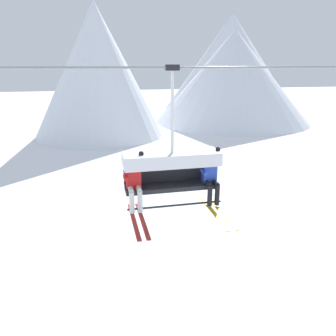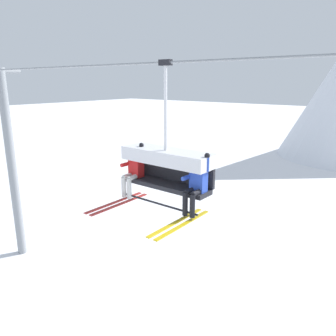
% 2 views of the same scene
% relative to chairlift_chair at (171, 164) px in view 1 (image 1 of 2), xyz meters
% --- Properties ---
extents(mountain_peak_west, '(14.42, 14.42, 14.15)m').
position_rel_chairlift_chair_xyz_m(mountain_peak_west, '(-1.02, 31.10, 1.48)').
color(mountain_peak_west, white).
rests_on(mountain_peak_west, ground_plane).
extents(mountain_peak_central, '(21.32, 21.32, 12.25)m').
position_rel_chairlift_chair_xyz_m(mountain_peak_central, '(17.30, 36.70, 0.53)').
color(mountain_peak_central, white).
rests_on(mountain_peak_central, ground_plane).
extents(mountain_peak_east, '(23.36, 23.36, 16.21)m').
position_rel_chairlift_chair_xyz_m(mountain_peak_east, '(22.82, 50.90, 2.51)').
color(mountain_peak_east, white).
rests_on(mountain_peak_east, ground_plane).
extents(lift_cable, '(20.33, 0.05, 0.05)m').
position_rel_chairlift_chair_xyz_m(lift_cable, '(0.38, -0.07, 2.10)').
color(lift_cable, gray).
extents(chairlift_chair, '(2.19, 0.74, 3.03)m').
position_rel_chairlift_chair_xyz_m(chairlift_chair, '(0.00, 0.00, 0.00)').
color(chairlift_chair, '#232328').
extents(skier_red, '(0.48, 1.70, 1.34)m').
position_rel_chairlift_chair_xyz_m(skier_red, '(-0.88, -0.21, -0.29)').
color(skier_red, red).
extents(skier_blue, '(0.48, 1.70, 1.34)m').
position_rel_chairlift_chair_xyz_m(skier_blue, '(0.89, -0.21, -0.29)').
color(skier_blue, '#2847B7').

